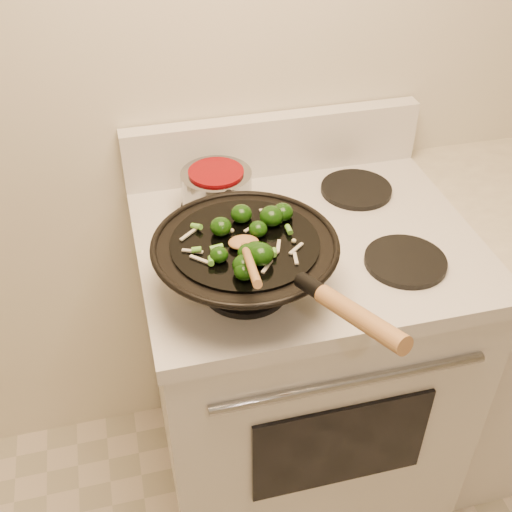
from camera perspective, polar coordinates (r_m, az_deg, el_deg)
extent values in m
plane|color=white|center=(1.66, 8.72, 20.22)|extent=(3.50, 0.00, 3.50)
cube|color=silver|center=(1.82, 3.74, -10.39)|extent=(0.76, 0.64, 0.88)
cube|color=silver|center=(1.51, 4.45, 1.19)|extent=(0.78, 0.66, 0.04)
cube|color=silver|center=(1.69, 1.54, 9.89)|extent=(0.78, 0.05, 0.16)
cylinder|color=gray|center=(1.37, 8.43, -11.07)|extent=(0.60, 0.02, 0.02)
cube|color=black|center=(1.55, 7.55, -16.46)|extent=(0.42, 0.01, 0.28)
cylinder|color=black|center=(1.34, -0.93, -2.80)|extent=(0.18, 0.18, 0.01)
cylinder|color=black|center=(1.44, 13.14, -0.45)|extent=(0.18, 0.18, 0.01)
cylinder|color=black|center=(1.57, -3.43, 4.23)|extent=(0.18, 0.18, 0.01)
cylinder|color=black|center=(1.66, 8.90, 5.88)|extent=(0.18, 0.18, 0.01)
torus|color=black|center=(1.27, -0.98, 1.08)|extent=(0.38, 0.38, 0.01)
cylinder|color=black|center=(1.26, -0.98, 1.19)|extent=(0.30, 0.30, 0.01)
cylinder|color=black|center=(1.11, 4.89, -2.68)|extent=(0.05, 0.07, 0.04)
cylinder|color=#A37140|center=(1.02, 9.29, -5.47)|extent=(0.10, 0.20, 0.07)
ellipsoid|color=#103307|center=(1.30, 1.38, 3.56)|extent=(0.05, 0.05, 0.04)
cylinder|color=#4B752A|center=(1.31, 1.99, 3.16)|extent=(0.02, 0.01, 0.01)
ellipsoid|color=#103307|center=(1.20, -0.01, 0.34)|extent=(0.05, 0.05, 0.04)
ellipsoid|color=#103307|center=(1.21, -3.30, 0.11)|extent=(0.04, 0.04, 0.03)
ellipsoid|color=#103307|center=(1.32, 2.39, 3.92)|extent=(0.04, 0.04, 0.04)
cylinder|color=#4B752A|center=(1.33, 2.92, 3.59)|extent=(0.02, 0.01, 0.02)
ellipsoid|color=#103307|center=(1.17, -1.05, -1.37)|extent=(0.04, 0.04, 0.03)
ellipsoid|color=#103307|center=(1.28, -3.15, 2.63)|extent=(0.04, 0.04, 0.04)
ellipsoid|color=#103307|center=(1.18, -1.06, -0.82)|extent=(0.04, 0.04, 0.04)
cylinder|color=#4B752A|center=(1.19, -0.42, -1.17)|extent=(0.02, 0.01, 0.02)
ellipsoid|color=#103307|center=(1.21, -0.68, 0.26)|extent=(0.04, 0.04, 0.04)
ellipsoid|color=#103307|center=(1.20, 0.42, 0.16)|extent=(0.05, 0.05, 0.04)
ellipsoid|color=#103307|center=(1.31, -1.31, 3.78)|extent=(0.04, 0.04, 0.04)
cylinder|color=#4B752A|center=(1.32, -0.74, 3.44)|extent=(0.02, 0.02, 0.01)
ellipsoid|color=#103307|center=(1.27, 0.18, 2.41)|extent=(0.04, 0.04, 0.03)
cube|color=beige|center=(1.29, -5.93, 2.00)|extent=(0.04, 0.04, 0.00)
cube|color=beige|center=(1.25, 2.00, 0.88)|extent=(0.02, 0.04, 0.00)
cube|color=beige|center=(1.35, 1.14, 4.17)|extent=(0.04, 0.01, 0.00)
cube|color=beige|center=(1.24, 3.59, 0.67)|extent=(0.04, 0.03, 0.00)
cube|color=beige|center=(1.22, 3.53, -0.20)|extent=(0.01, 0.04, 0.00)
cube|color=beige|center=(1.20, 0.98, -0.94)|extent=(0.03, 0.04, 0.00)
cube|color=beige|center=(1.29, -0.36, 2.55)|extent=(0.04, 0.03, 0.00)
cube|color=beige|center=(1.24, -5.67, 0.43)|extent=(0.04, 0.02, 0.00)
cube|color=beige|center=(1.22, -5.04, -0.30)|extent=(0.04, 0.03, 0.00)
cylinder|color=#5CAB37|center=(1.23, -5.30, 0.57)|extent=(0.02, 0.02, 0.02)
cylinder|color=#5CAB37|center=(1.24, -3.54, 0.76)|extent=(0.02, 0.02, 0.01)
cylinder|color=#5CAB37|center=(1.28, 2.93, 2.37)|extent=(0.02, 0.03, 0.02)
cylinder|color=#5CAB37|center=(1.30, -5.31, 2.64)|extent=(0.02, 0.02, 0.01)
cylinder|color=#5CAB37|center=(1.22, 1.60, 0.33)|extent=(0.02, 0.03, 0.02)
cylinder|color=#5CAB37|center=(1.21, -4.03, -0.42)|extent=(0.02, 0.03, 0.02)
sphere|color=beige|center=(1.23, 1.80, 0.35)|extent=(0.01, 0.01, 0.01)
sphere|color=beige|center=(1.29, -2.17, 2.26)|extent=(0.01, 0.01, 0.01)
sphere|color=beige|center=(1.26, 3.39, 1.35)|extent=(0.01, 0.01, 0.01)
ellipsoid|color=#A37140|center=(1.24, -1.11, 1.22)|extent=(0.07, 0.05, 0.02)
cylinder|color=#A37140|center=(1.11, -0.53, -0.62)|extent=(0.05, 0.24, 0.12)
cylinder|color=gray|center=(1.54, -3.51, 5.89)|extent=(0.17, 0.17, 0.09)
cylinder|color=#740508|center=(1.52, -3.58, 7.47)|extent=(0.13, 0.13, 0.01)
cylinder|color=black|center=(1.41, -1.77, 4.57)|extent=(0.03, 0.10, 0.02)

